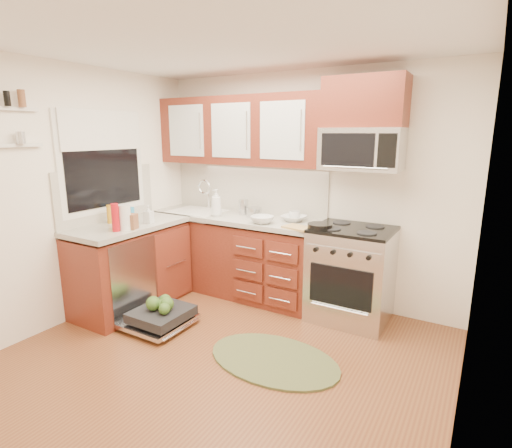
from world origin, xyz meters
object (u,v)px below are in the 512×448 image
Objects in this scene: skillet at (320,226)px; cup at (295,215)px; upper_cabinets at (240,131)px; rug at (274,360)px; bowl_b at (262,220)px; sink at (197,221)px; cutting_board at (298,228)px; paper_towel_roll at (125,218)px; bowl_a at (294,218)px; microwave at (362,149)px; stock_pot at (254,212)px; range at (351,274)px; dishwasher at (159,317)px.

cup is at bearing 141.76° from skillet.
upper_cabinets is 2.50m from rug.
bowl_b reaches higher than skillet.
upper_cabinets is 1.48m from skillet.
cutting_board is (1.43, -0.20, 0.14)m from sink.
skillet is 1.98× the size of cup.
paper_towel_roll is at bearing -90.00° from sink.
cutting_board is at bearing -7.96° from sink.
microwave is at bearing 3.75° from bowl_a.
skillet is 0.92m from stock_pot.
bowl_b is at bearing -34.02° from upper_cabinets.
paper_towel_roll is 1.77m from cup.
cutting_board is at bearing -21.42° from upper_cabinets.
bowl_a is at bearing 1.57° from stock_pot.
stock_pot is at bearing -167.74° from cup.
paper_towel_roll is 2.04× the size of cup.
range is 1.25× the size of microwave.
stock_pot is 0.72× the size of bowl_b.
skillet is 0.85× the size of cutting_board.
rug is 4.44× the size of bowl_a.
dishwasher is 5.79× the size of cup.
cutting_board is at bearing -4.05° from bowl_b.
cutting_board is 1.70m from paper_towel_roll.
range is at bearing -90.00° from microwave.
microwave reaches higher than cup.
upper_cabinets is at bearing 164.05° from skillet.
range is 3.87× the size of bowl_b.
rug is at bearing -52.81° from stock_pot.
skillet is (-0.28, -0.18, 0.50)m from range.
sink is at bearing -176.15° from microwave.
cutting_board is (-0.50, -0.21, 0.46)m from range.
bowl_b is (0.48, -0.32, -0.91)m from upper_cabinets.
dishwasher is at bearing -125.59° from bowl_a.
skillet is (-0.28, -0.30, -0.73)m from microwave.
upper_cabinets is 2.93× the size of dishwasher.
cutting_board is (0.91, -0.35, -0.94)m from upper_cabinets.
microwave is 1.22m from bowl_b.
cutting_board is at bearing -171.35° from skillet.
upper_cabinets is at bearing -178.66° from cup.
range is at bearing 22.78° from cutting_board.
dishwasher is at bearing -96.04° from upper_cabinets.
dishwasher is 0.61× the size of rug.
sink is at bearing -163.55° from upper_cabinets.
dishwasher is at bearing -178.08° from rug.
cup is at bearing 57.23° from dishwasher.
microwave is at bearing 33.42° from cutting_board.
dishwasher is at bearing -122.77° from cup.
range is at bearing -12.82° from cup.
upper_cabinets reaches higher than stock_pot.
paper_towel_roll reaches higher than sink.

